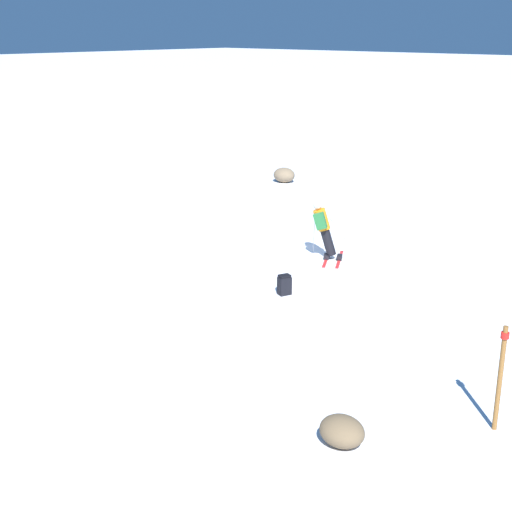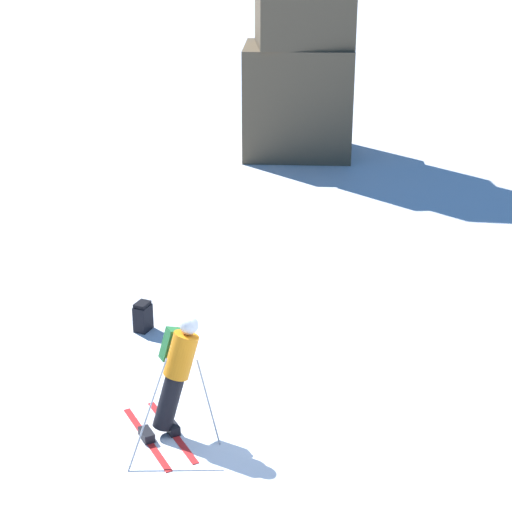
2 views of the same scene
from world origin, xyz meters
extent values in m
plane|color=white|center=(0.00, 0.00, 0.00)|extent=(300.00, 300.00, 0.00)
cube|color=red|center=(-1.41, -0.09, 0.01)|extent=(0.89, 1.43, 0.01)
cube|color=red|center=(-1.10, 0.09, 0.01)|extent=(0.89, 1.43, 0.01)
cube|color=black|center=(-1.41, -0.09, 0.07)|extent=(0.26, 0.31, 0.12)
cube|color=black|center=(-1.10, 0.09, 0.07)|extent=(0.26, 0.31, 0.12)
cylinder|color=black|center=(-1.12, 0.08, 0.49)|extent=(0.54, 0.46, 0.80)
cylinder|color=orange|center=(-0.95, 0.18, 1.12)|extent=(0.60, 0.55, 0.66)
sphere|color=tan|center=(-0.85, 0.24, 1.51)|extent=(0.34, 0.32, 0.27)
sphere|color=silver|center=(-0.84, 0.24, 1.53)|extent=(0.39, 0.37, 0.31)
cube|color=#236633|center=(-1.07, 0.41, 1.15)|extent=(0.43, 0.36, 0.50)
cylinder|color=#B7B7BC|center=(-1.32, -0.38, 0.58)|extent=(0.43, 0.84, 1.18)
cylinder|color=#B7B7BC|center=(-0.59, 0.04, 0.52)|extent=(0.35, 0.42, 1.04)
cube|color=black|center=(-2.01, 3.03, 0.22)|extent=(0.31, 0.36, 0.44)
cube|color=black|center=(-2.01, 3.03, 0.47)|extent=(0.28, 0.32, 0.06)
ellipsoid|color=#7A664C|center=(6.41, -7.04, 0.31)|extent=(0.94, 0.80, 0.61)
ellipsoid|color=brown|center=(-6.86, 7.45, 0.24)|extent=(0.74, 0.63, 0.48)
cylinder|color=brown|center=(-8.42, 5.43, 0.90)|extent=(0.08, 0.08, 1.80)
cylinder|color=red|center=(-8.42, 5.43, 1.65)|extent=(0.13, 0.13, 0.10)
camera|label=1|loc=(-12.32, 15.50, 6.19)|focal=50.00mm
camera|label=2|loc=(0.56, -9.52, 6.53)|focal=60.00mm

